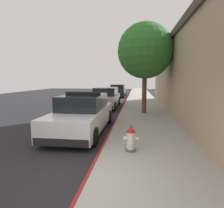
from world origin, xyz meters
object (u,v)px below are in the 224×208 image
object	(u,v)px
police_cruiser	(83,114)
parked_car_silver_ahead	(106,98)
fire_hydrant	(131,139)
parked_car_dark_far	(118,91)
street_tree	(145,51)

from	to	relation	value
police_cruiser	parked_car_silver_ahead	bearing A→B (deg)	91.39
parked_car_silver_ahead	fire_hydrant	xyz separation A→B (m)	(2.28, -9.40, -0.24)
parked_car_silver_ahead	parked_car_dark_far	bearing A→B (deg)	89.65
police_cruiser	street_tree	size ratio (longest dim) A/B	0.90
police_cruiser	fire_hydrant	distance (m)	3.17
fire_hydrant	street_tree	world-z (taller)	street_tree
parked_car_silver_ahead	fire_hydrant	world-z (taller)	parked_car_silver_ahead
parked_car_dark_far	street_tree	size ratio (longest dim) A/B	0.90
police_cruiser	fire_hydrant	xyz separation A→B (m)	(2.11, -2.35, -0.25)
fire_hydrant	parked_car_dark_far	bearing A→B (deg)	96.89
parked_car_dark_far	fire_hydrant	bearing A→B (deg)	-83.11
police_cruiser	parked_car_dark_far	bearing A→B (deg)	90.41
parked_car_silver_ahead	fire_hydrant	distance (m)	9.68
fire_hydrant	parked_car_silver_ahead	bearing A→B (deg)	103.65
parked_car_dark_far	street_tree	bearing A→B (deg)	-76.78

